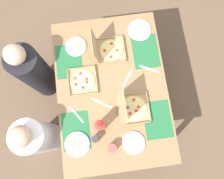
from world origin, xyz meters
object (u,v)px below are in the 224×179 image
(soda_bottle, at_px, (100,126))
(plate_far_left, at_px, (134,143))
(plate_near_left, at_px, (76,46))
(pizza_box_edge_far, at_px, (108,49))
(cup_clear_right, at_px, (112,148))
(plate_near_right, at_px, (77,144))
(diner_right_seat, at_px, (35,73))
(pizza_box_center, at_px, (83,81))
(cup_spare, at_px, (95,139))
(plate_far_right, at_px, (139,30))
(pizza_box_corner_right, at_px, (131,109))
(diner_left_seat, at_px, (40,137))

(soda_bottle, bearing_deg, plate_far_left, -124.17)
(plate_near_left, bearing_deg, plate_far_left, -157.03)
(pizza_box_edge_far, height_order, cup_clear_right, pizza_box_edge_far)
(plate_near_right, bearing_deg, plate_near_left, -5.31)
(pizza_box_edge_far, height_order, diner_right_seat, diner_right_seat)
(pizza_box_center, distance_m, cup_spare, 0.57)
(pizza_box_edge_far, xyz_separation_m, plate_far_left, (-0.93, -0.12, -0.04))
(plate_near_left, height_order, plate_near_right, same)
(plate_far_right, height_order, cup_clear_right, cup_clear_right)
(cup_clear_right, relative_size, diner_right_seat, 0.07)
(plate_near_right, xyz_separation_m, cup_clear_right, (-0.08, -0.32, 0.03))
(cup_clear_right, bearing_deg, pizza_box_center, 17.09)
(pizza_box_center, relative_size, diner_right_seat, 0.24)
(pizza_box_corner_right, bearing_deg, plate_far_right, -15.02)
(plate_far_right, distance_m, diner_left_seat, 1.51)
(cup_spare, relative_size, diner_left_seat, 0.08)
(plate_near_left, xyz_separation_m, cup_clear_right, (-1.04, -0.23, 0.03))
(pizza_box_edge_far, height_order, soda_bottle, soda_bottle)
(pizza_box_corner_right, bearing_deg, pizza_box_edge_far, 12.83)
(plate_far_right, height_order, diner_left_seat, diner_left_seat)
(soda_bottle, distance_m, diner_left_seat, 0.75)
(plate_far_left, bearing_deg, cup_spare, 76.48)
(plate_far_right, bearing_deg, plate_near_right, 144.28)
(soda_bottle, relative_size, cup_spare, 3.76)
(plate_near_right, relative_size, cup_spare, 2.68)
(pizza_box_edge_far, distance_m, cup_spare, 0.88)
(plate_near_left, distance_m, diner_right_seat, 0.57)
(pizza_box_center, xyz_separation_m, plate_far_right, (0.46, -0.64, -0.00))
(pizza_box_corner_right, height_order, soda_bottle, pizza_box_corner_right)
(soda_bottle, height_order, cup_clear_right, soda_bottle)
(pizza_box_corner_right, distance_m, cup_clear_right, 0.40)
(pizza_box_center, xyz_separation_m, cup_spare, (-0.57, -0.06, 0.03))
(pizza_box_edge_far, height_order, plate_far_left, pizza_box_edge_far)
(plate_far_left, xyz_separation_m, cup_clear_right, (-0.02, 0.20, 0.03))
(pizza_box_corner_right, relative_size, cup_clear_right, 3.78)
(plate_far_left, xyz_separation_m, diner_right_seat, (0.88, 0.93, -0.23))
(pizza_box_center, distance_m, plate_far_left, 0.76)
(plate_near_left, height_order, cup_spare, cup_spare)
(cup_clear_right, bearing_deg, diner_right_seat, 39.13)
(pizza_box_center, bearing_deg, plate_near_left, 4.17)
(plate_far_right, relative_size, cup_spare, 2.78)
(plate_near_left, relative_size, cup_spare, 2.46)
(pizza_box_center, relative_size, soda_bottle, 0.86)
(soda_bottle, bearing_deg, cup_spare, 149.84)
(pizza_box_center, bearing_deg, soda_bottle, -164.74)
(cup_spare, height_order, diner_left_seat, diner_left_seat)
(plate_far_right, bearing_deg, pizza_box_edge_far, 116.98)
(plate_far_left, height_order, soda_bottle, soda_bottle)
(pizza_box_edge_far, relative_size, plate_far_right, 1.31)
(plate_far_right, bearing_deg, diner_right_seat, 101.26)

